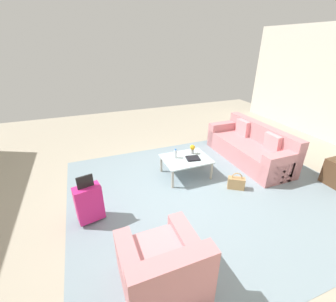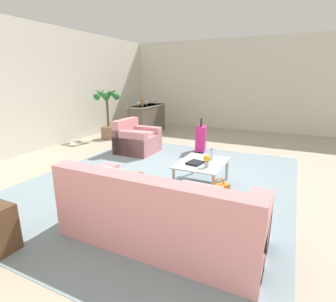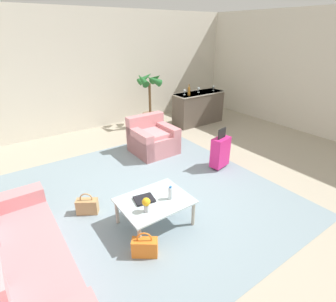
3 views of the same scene
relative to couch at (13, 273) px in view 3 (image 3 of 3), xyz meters
The scene contains 19 objects.
ground_plane 2.29m from the couch, 15.31° to the left, with size 12.00×12.00×0.00m, color #A89E89.
wall_back 5.30m from the couch, 64.81° to the left, with size 10.24×0.12×3.10m, color beige.
wall_right 7.38m from the couch, ahead, with size 0.12×8.00×3.10m, color beige.
area_rug 1.81m from the couch, 26.68° to the left, with size 5.20×4.40×0.01m, color gray.
couch is the anchor object (origin of this frame).
armchair 3.83m from the couch, 36.23° to the left, with size 0.92×0.90×0.81m.
coffee_table 1.80m from the couch, ahead, with size 0.97×0.76×0.42m.
water_bottle 2.00m from the couch, ahead, with size 0.06×0.06×0.20m.
coffee_table_book 1.69m from the couch, ahead, with size 0.27×0.22×0.03m, color black.
flower_vase 1.59m from the couch, ahead, with size 0.11×0.11×0.21m.
bar_console 6.19m from the couch, 31.16° to the left, with size 1.56×0.59×0.92m.
wine_glass_leftmost 5.79m from the couch, 33.98° to the left, with size 0.08×0.08×0.15m.
wine_glass_left_of_centre 6.24m from the couch, 31.34° to the left, with size 0.08×0.08×0.15m.
wine_glass_right_of_centre 6.67m from the couch, 28.49° to the left, with size 0.08×0.08×0.15m.
wine_bottle_amber 5.77m from the couch, 32.65° to the left, with size 0.07×0.07×0.30m.
suitcase_magenta 3.88m from the couch, 11.91° to the left, with size 0.44×0.30×0.85m.
handbag_tan 1.42m from the couch, 40.06° to the left, with size 0.34×0.29×0.36m.
handbag_orange 1.42m from the couch, 13.08° to the right, with size 0.34×0.30×0.36m.
potted_palm 5.53m from the couch, 43.59° to the left, with size 0.64×0.64×1.54m.
Camera 3 is at (-1.98, -3.08, 2.58)m, focal length 28.00 mm.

